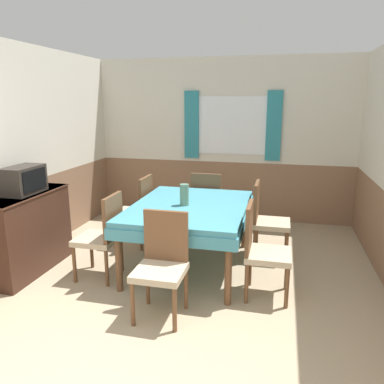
{
  "coord_description": "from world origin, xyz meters",
  "views": [
    {
      "loc": [
        0.95,
        -1.6,
        1.93
      ],
      "look_at": [
        -0.03,
        2.43,
        0.91
      ],
      "focal_mm": 35.0,
      "sensor_mm": 36.0,
      "label": 1
    }
  ],
  "objects_px": {
    "sideboard": "(26,232)",
    "chair_right_far": "(266,218)",
    "dining_table": "(190,213)",
    "vase": "(184,195)",
    "tv": "(24,180)",
    "chair_head_near": "(162,261)",
    "chair_head_window": "(207,202)",
    "chair_right_near": "(261,248)",
    "chair_left_near": "(103,234)",
    "chair_left_far": "(137,209)"
  },
  "relations": [
    {
      "from": "chair_right_near",
      "to": "tv",
      "type": "bearing_deg",
      "value": -89.41
    },
    {
      "from": "chair_left_near",
      "to": "sideboard",
      "type": "xyz_separation_m",
      "value": [
        -0.94,
        -0.05,
        -0.04
      ]
    },
    {
      "from": "chair_right_far",
      "to": "tv",
      "type": "height_order",
      "value": "tv"
    },
    {
      "from": "chair_left_far",
      "to": "chair_head_near",
      "type": "relative_size",
      "value": 1.0
    },
    {
      "from": "sideboard",
      "to": "vase",
      "type": "bearing_deg",
      "value": 16.4
    },
    {
      "from": "chair_head_near",
      "to": "chair_head_window",
      "type": "bearing_deg",
      "value": -90.0
    },
    {
      "from": "chair_right_far",
      "to": "chair_head_window",
      "type": "relative_size",
      "value": 1.0
    },
    {
      "from": "dining_table",
      "to": "chair_right_far",
      "type": "relative_size",
      "value": 1.78
    },
    {
      "from": "dining_table",
      "to": "tv",
      "type": "height_order",
      "value": "tv"
    },
    {
      "from": "chair_right_far",
      "to": "chair_left_far",
      "type": "bearing_deg",
      "value": -90.0
    },
    {
      "from": "chair_head_window",
      "to": "chair_head_near",
      "type": "xyz_separation_m",
      "value": [
        0.0,
        -2.09,
        0.0
      ]
    },
    {
      "from": "dining_table",
      "to": "chair_left_far",
      "type": "xyz_separation_m",
      "value": [
        -0.85,
        0.5,
        -0.15
      ]
    },
    {
      "from": "chair_right_far",
      "to": "chair_left_near",
      "type": "xyz_separation_m",
      "value": [
        -1.71,
        -1.01,
        0.0
      ]
    },
    {
      "from": "dining_table",
      "to": "tv",
      "type": "distance_m",
      "value": 1.89
    },
    {
      "from": "chair_left_far",
      "to": "tv",
      "type": "xyz_separation_m",
      "value": [
        -0.91,
        -1.03,
        0.56
      ]
    },
    {
      "from": "chair_head_window",
      "to": "chair_head_near",
      "type": "bearing_deg",
      "value": -90.0
    },
    {
      "from": "vase",
      "to": "chair_right_near",
      "type": "bearing_deg",
      "value": -27.11
    },
    {
      "from": "chair_right_far",
      "to": "chair_left_far",
      "type": "height_order",
      "value": "same"
    },
    {
      "from": "sideboard",
      "to": "vase",
      "type": "relative_size",
      "value": 4.71
    },
    {
      "from": "chair_left_far",
      "to": "vase",
      "type": "height_order",
      "value": "vase"
    },
    {
      "from": "sideboard",
      "to": "chair_left_near",
      "type": "bearing_deg",
      "value": 2.77
    },
    {
      "from": "chair_right_far",
      "to": "tv",
      "type": "bearing_deg",
      "value": -68.5
    },
    {
      "from": "chair_left_near",
      "to": "dining_table",
      "type": "bearing_deg",
      "value": -59.52
    },
    {
      "from": "chair_right_far",
      "to": "chair_head_window",
      "type": "xyz_separation_m",
      "value": [
        -0.85,
        0.54,
        0.0
      ]
    },
    {
      "from": "chair_right_far",
      "to": "tv",
      "type": "distance_m",
      "value": 2.87
    },
    {
      "from": "dining_table",
      "to": "vase",
      "type": "height_order",
      "value": "vase"
    },
    {
      "from": "chair_head_near",
      "to": "chair_left_near",
      "type": "bearing_deg",
      "value": -32.41
    },
    {
      "from": "chair_right_near",
      "to": "tv",
      "type": "distance_m",
      "value": 2.68
    },
    {
      "from": "chair_head_window",
      "to": "chair_left_far",
      "type": "bearing_deg",
      "value": -147.59
    },
    {
      "from": "chair_left_far",
      "to": "sideboard",
      "type": "distance_m",
      "value": 1.41
    },
    {
      "from": "dining_table",
      "to": "chair_head_near",
      "type": "height_order",
      "value": "chair_head_near"
    },
    {
      "from": "chair_right_near",
      "to": "chair_head_near",
      "type": "xyz_separation_m",
      "value": [
        -0.85,
        -0.54,
        0.0
      ]
    },
    {
      "from": "vase",
      "to": "tv",
      "type": "bearing_deg",
      "value": -163.94
    },
    {
      "from": "sideboard",
      "to": "chair_right_far",
      "type": "bearing_deg",
      "value": 21.66
    },
    {
      "from": "sideboard",
      "to": "chair_right_near",
      "type": "bearing_deg",
      "value": 0.98
    },
    {
      "from": "chair_head_near",
      "to": "sideboard",
      "type": "relative_size",
      "value": 0.83
    },
    {
      "from": "chair_left_near",
      "to": "vase",
      "type": "distance_m",
      "value": 1.0
    },
    {
      "from": "chair_right_far",
      "to": "vase",
      "type": "bearing_deg",
      "value": -59.3
    },
    {
      "from": "chair_head_window",
      "to": "dining_table",
      "type": "bearing_deg",
      "value": -90.0
    },
    {
      "from": "chair_left_far",
      "to": "tv",
      "type": "relative_size",
      "value": 2.0
    },
    {
      "from": "chair_left_far",
      "to": "chair_right_far",
      "type": "bearing_deg",
      "value": -90.0
    },
    {
      "from": "chair_right_far",
      "to": "chair_left_near",
      "type": "bearing_deg",
      "value": -59.52
    },
    {
      "from": "dining_table",
      "to": "tv",
      "type": "bearing_deg",
      "value": -163.31
    },
    {
      "from": "sideboard",
      "to": "chair_left_far",
      "type": "bearing_deg",
      "value": 48.26
    },
    {
      "from": "chair_head_window",
      "to": "vase",
      "type": "relative_size",
      "value": 3.9
    },
    {
      "from": "dining_table",
      "to": "chair_head_near",
      "type": "relative_size",
      "value": 1.78
    },
    {
      "from": "dining_table",
      "to": "tv",
      "type": "xyz_separation_m",
      "value": [
        -1.77,
        -0.53,
        0.41
      ]
    },
    {
      "from": "chair_right_far",
      "to": "chair_right_near",
      "type": "height_order",
      "value": "same"
    },
    {
      "from": "chair_head_window",
      "to": "tv",
      "type": "height_order",
      "value": "tv"
    },
    {
      "from": "chair_right_near",
      "to": "chair_head_window",
      "type": "bearing_deg",
      "value": -151.11
    }
  ]
}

